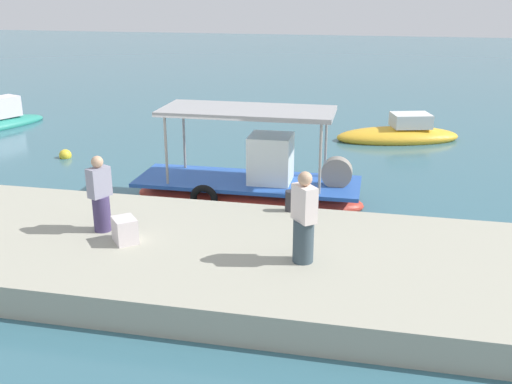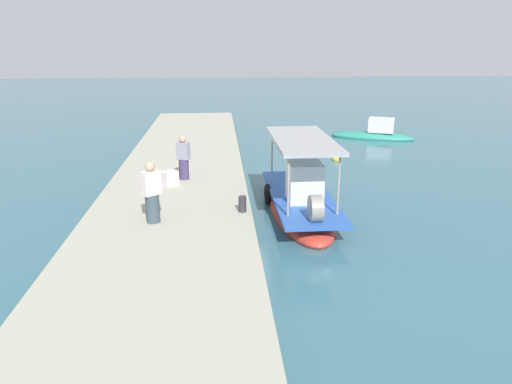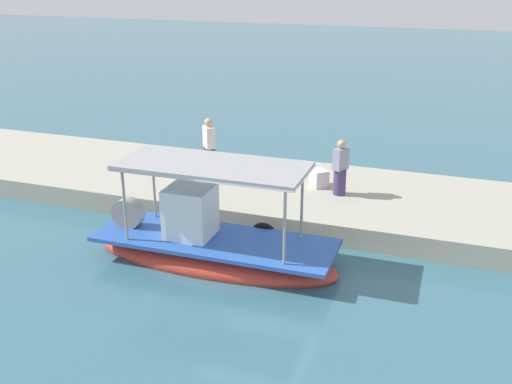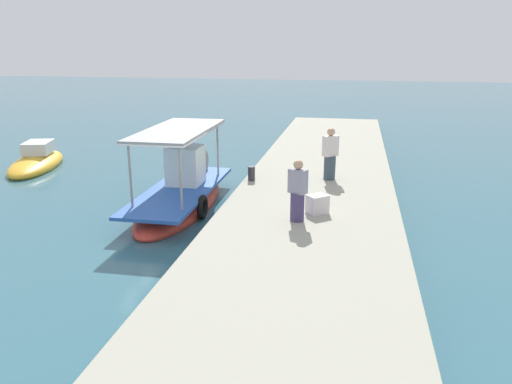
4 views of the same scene
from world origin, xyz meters
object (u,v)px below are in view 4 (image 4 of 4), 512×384
(fisherman_by_crate, at_px, (330,156))
(mooring_bollard, at_px, (251,173))
(main_fishing_boat, at_px, (181,194))
(moored_boat_mid, at_px, (37,162))
(fisherman_near_bollard, at_px, (298,194))
(cargo_crate, at_px, (317,204))

(fisherman_by_crate, distance_m, mooring_bollard, 2.74)
(main_fishing_boat, relative_size, moored_boat_mid, 1.25)
(fisherman_near_bollard, relative_size, mooring_bollard, 3.39)
(main_fishing_boat, xyz_separation_m, fisherman_near_bollard, (-2.35, -4.03, 0.94))
(cargo_crate, bearing_deg, main_fishing_boat, 70.16)
(moored_boat_mid, bearing_deg, fisherman_near_bollard, -118.03)
(fisherman_near_bollard, distance_m, moored_boat_mid, 13.61)
(fisherman_by_crate, relative_size, mooring_bollard, 3.66)
(fisherman_by_crate, distance_m, moored_boat_mid, 12.79)
(moored_boat_mid, bearing_deg, mooring_bollard, -104.80)
(fisherman_near_bollard, relative_size, moored_boat_mid, 0.33)
(fisherman_near_bollard, relative_size, cargo_crate, 3.13)
(main_fishing_boat, bearing_deg, fisherman_near_bollard, -120.26)
(fisherman_near_bollard, bearing_deg, fisherman_by_crate, -7.84)
(cargo_crate, bearing_deg, mooring_bollard, 39.32)
(fisherman_by_crate, height_order, mooring_bollard, fisherman_by_crate)
(cargo_crate, height_order, moored_boat_mid, cargo_crate)
(fisherman_by_crate, xyz_separation_m, moored_boat_mid, (1.98, 12.58, -1.23))
(main_fishing_boat, bearing_deg, cargo_crate, -109.84)
(main_fishing_boat, relative_size, cargo_crate, 11.89)
(mooring_bollard, bearing_deg, fisherman_near_bollard, -151.94)
(mooring_bollard, height_order, cargo_crate, cargo_crate)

